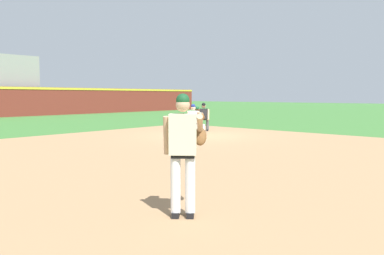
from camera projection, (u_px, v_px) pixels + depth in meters
ground_plane at (199, 135)px, 17.21m from camera, size 160.00×160.00×0.00m
infield_dirt_patch at (195, 155)px, 11.41m from camera, size 18.00×18.00×0.01m
first_base_bag at (199, 134)px, 17.20m from camera, size 0.38×0.38×0.09m
baseball at (190, 158)px, 10.83m from camera, size 0.07×0.07×0.07m
pitcher at (184, 147)px, 5.56m from camera, size 0.85×0.57×1.86m
first_baseman at (197, 119)px, 17.53m from camera, size 0.77×1.07×1.34m
baserunner at (193, 119)px, 16.56m from camera, size 0.56×0.66×1.46m
umpire at (204, 116)px, 19.27m from camera, size 0.66×0.68×1.46m
outfield_wall at (1, 101)px, 31.63m from camera, size 48.00×0.54×2.60m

